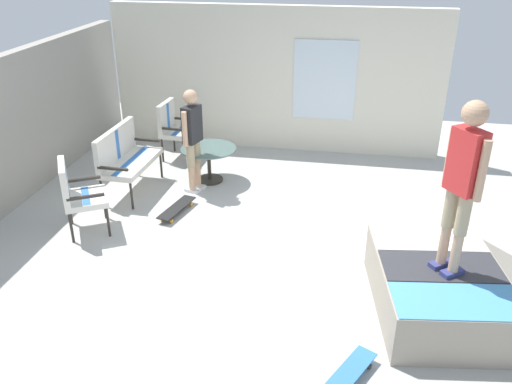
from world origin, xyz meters
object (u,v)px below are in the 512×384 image
Objects in this scene: patio_bench at (124,154)px; skateboard_by_bench at (177,208)px; patio_chair_near_house at (173,125)px; patio_table at (209,158)px; skateboard_spare at (347,375)px; person_watching at (192,134)px; skate_ramp at (440,288)px; patio_chair_by_wall at (76,191)px; person_skater at (463,176)px.

patio_bench reaches higher than skateboard_by_bench.
patio_chair_near_house reaches higher than patio_table.
person_watching is at bearing 34.30° from skateboard_spare.
skateboard_by_bench is at bearing 171.72° from patio_table.
person_watching is (-1.28, -0.76, 0.33)m from patio_chair_near_house.
skateboard_by_bench is 1.03× the size of skateboard_spare.
skateboard_spare is (-3.65, -2.49, -0.86)m from person_watching.
person_watching is (0.21, -1.06, 0.33)m from patio_bench.
skate_ramp is 4.25m from person_watching.
patio_bench is 1.12m from person_watching.
patio_chair_by_wall reaches higher than patio_table.
patio_table is at bearing 48.78° from person_skater.
skate_ramp is 1.35m from person_skater.
patio_chair_near_house is at bearing 18.78° from skateboard_by_bench.
skateboard_spare is (-1.16, 0.94, -1.54)m from person_skater.
patio_table reaches higher than skateboard_spare.
skateboard_by_bench is (1.61, 3.47, -0.20)m from skate_ramp.
patio_chair_near_house is 2.85m from patio_chair_by_wall.
person_watching is (-0.39, 0.13, 0.54)m from patio_table.
person_skater is 2.18× the size of skateboard_by_bench.
skateboard_spare is at bearing -149.73° from patio_table.
person_watching is at bearing 54.71° from skate_ramp.
skate_ramp is 5.01m from patio_bench.
skate_ramp is 1.23× the size of person_skater.
skateboard_spare is at bearing 142.83° from skate_ramp.
person_watching reaches higher than patio_chair_near_house.
patio_chair_by_wall is at bearing 171.69° from patio_chair_near_house.
patio_table reaches higher than skateboard_by_bench.
person_skater is at bearing -131.22° from patio_table.
person_skater reaches higher than skateboard_spare.
person_skater is (-3.78, -4.18, 1.01)m from patio_chair_near_house.
skateboard_spare is (-3.45, -3.55, -0.53)m from patio_bench.
skateboard_by_bench is 3.81m from skateboard_spare.
person_skater reaches higher than patio_bench.
person_watching is (1.54, -1.17, 0.33)m from patio_chair_by_wall.
person_skater is at bearing -132.08° from patio_chair_near_house.
patio_table is 0.68m from person_watching.
patio_chair_near_house is 1.24× the size of skateboard_by_bench.
skate_ramp is 1.56m from skateboard_spare.
person_watching is 2.03× the size of skateboard_spare.
patio_chair_by_wall reaches higher than skateboard_by_bench.
patio_table is 1.09× the size of skateboard_by_bench.
patio_chair_near_house is 1.28× the size of skateboard_spare.
skate_ramp is at bearing -130.53° from patio_table.
patio_chair_near_house is 1.27m from patio_table.
patio_chair_by_wall is at bearing 146.11° from patio_table.
patio_table is at bearing -8.28° from skateboard_by_bench.
person_watching reaches higher than skate_ramp.
person_skater is 2.24× the size of skateboard_spare.
patio_bench and patio_chair_near_house have the same top height.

